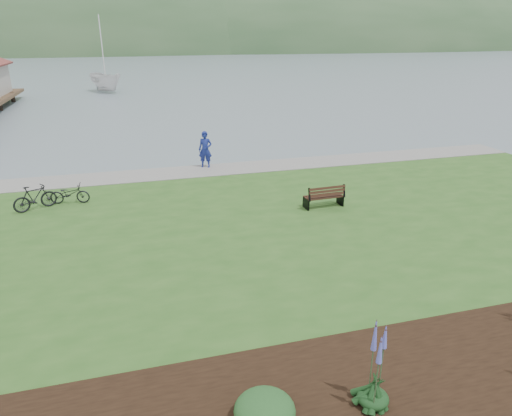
{
  "coord_description": "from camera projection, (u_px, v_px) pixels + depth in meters",
  "views": [
    {
      "loc": [
        -4.58,
        -15.78,
        7.16
      ],
      "look_at": [
        -0.52,
        -1.21,
        1.3
      ],
      "focal_mm": 32.0,
      "sensor_mm": 36.0,
      "label": 1
    }
  ],
  "objects": [
    {
      "name": "sailboat",
      "position": [
        107.0,
        92.0,
        57.69
      ],
      "size": [
        14.9,
        14.98,
        28.94
      ],
      "primitive_type": "imported",
      "rotation": [
        0.0,
        0.0,
        0.48
      ],
      "color": "silver",
      "rests_on": "ground"
    },
    {
      "name": "person",
      "position": [
        205.0,
        147.0,
        23.88
      ],
      "size": [
        0.98,
        0.83,
        2.28
      ],
      "primitive_type": "imported",
      "rotation": [
        0.0,
        0.0,
        -0.37
      ],
      "color": "navy",
      "rests_on": "lawn"
    },
    {
      "name": "lawn",
      "position": [
        276.0,
        243.0,
        16.04
      ],
      "size": [
        34.0,
        20.0,
        0.4
      ],
      "primitive_type": "cube",
      "color": "#2D591F",
      "rests_on": "ground"
    },
    {
      "name": "bicycle_b",
      "position": [
        35.0,
        198.0,
        18.36
      ],
      "size": [
        1.24,
        1.75,
        1.03
      ],
      "primitive_type": "imported",
      "rotation": [
        0.0,
        0.0,
        2.06
      ],
      "color": "black",
      "rests_on": "lawn"
    },
    {
      "name": "ground",
      "position": [
        260.0,
        227.0,
        17.91
      ],
      "size": [
        600.0,
        600.0,
        0.0
      ],
      "primitive_type": "plane",
      "color": "slate",
      "rests_on": "ground"
    },
    {
      "name": "echium_4",
      "position": [
        376.0,
        369.0,
        8.51
      ],
      "size": [
        0.62,
        0.62,
        2.21
      ],
      "color": "#123316",
      "rests_on": "garden_bed"
    },
    {
      "name": "far_hillside",
      "position": [
        188.0,
        52.0,
        175.6
      ],
      "size": [
        580.0,
        80.0,
        38.0
      ],
      "primitive_type": null,
      "color": "#325530",
      "rests_on": "ground"
    },
    {
      "name": "bicycle_a",
      "position": [
        70.0,
        194.0,
        19.09
      ],
      "size": [
        0.81,
        1.68,
        0.84
      ],
      "primitive_type": "imported",
      "rotation": [
        0.0,
        0.0,
        1.41
      ],
      "color": "black",
      "rests_on": "lawn"
    },
    {
      "name": "shrub_0",
      "position": [
        265.0,
        411.0,
        8.28
      ],
      "size": [
        1.14,
        1.14,
        0.57
      ],
      "primitive_type": "ellipsoid",
      "color": "#1E4C21",
      "rests_on": "garden_bed"
    },
    {
      "name": "shoreline_path",
      "position": [
        224.0,
        169.0,
        23.96
      ],
      "size": [
        34.0,
        2.2,
        0.03
      ],
      "primitive_type": "cube",
      "color": "gray",
      "rests_on": "lawn"
    },
    {
      "name": "park_bench",
      "position": [
        325.0,
        196.0,
        18.6
      ],
      "size": [
        1.64,
        0.73,
        1.0
      ],
      "rotation": [
        0.0,
        0.0,
        0.05
      ],
      "color": "black",
      "rests_on": "lawn"
    }
  ]
}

